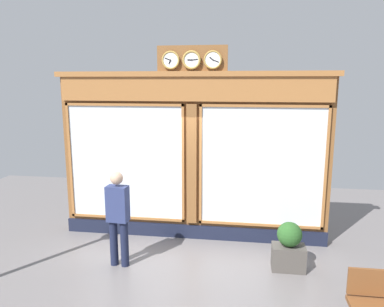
{
  "coord_description": "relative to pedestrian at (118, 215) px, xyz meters",
  "views": [
    {
      "loc": [
        -1.03,
        7.06,
        3.17
      ],
      "look_at": [
        0.0,
        0.0,
        1.78
      ],
      "focal_mm": 34.37,
      "sensor_mm": 36.0,
      "label": 1
    }
  ],
  "objects": [
    {
      "name": "shop_facade",
      "position": [
        -1.09,
        -1.46,
        0.77
      ],
      "size": [
        5.48,
        0.42,
        3.85
      ],
      "color": "brown",
      "rests_on": "ground_plane"
    },
    {
      "name": "pedestrian",
      "position": [
        0.0,
        0.0,
        0.0
      ],
      "size": [
        0.38,
        0.25,
        1.69
      ],
      "color": "#191E38",
      "rests_on": "ground_plane"
    },
    {
      "name": "planter_box",
      "position": [
        -2.91,
        -0.28,
        -0.72
      ],
      "size": [
        0.56,
        0.36,
        0.43
      ],
      "primitive_type": "cube",
      "color": "#4C4742",
      "rests_on": "ground_plane"
    },
    {
      "name": "planter_shrub",
      "position": [
        -2.91,
        -0.28,
        -0.29
      ],
      "size": [
        0.42,
        0.42,
        0.42
      ],
      "primitive_type": "sphere",
      "color": "#285623",
      "rests_on": "planter_box"
    }
  ]
}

